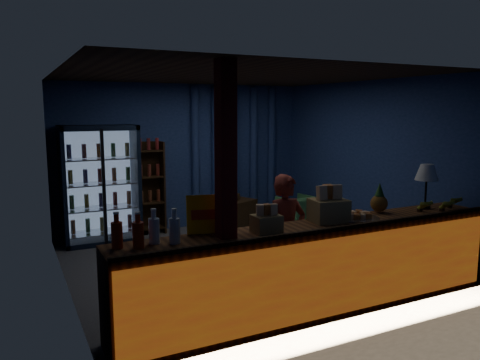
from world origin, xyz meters
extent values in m
plane|color=#515154|center=(0.00, 0.00, 0.00)|extent=(4.60, 4.60, 0.00)
plane|color=navy|center=(0.00, 2.20, 1.30)|extent=(4.60, 0.00, 4.60)
plane|color=navy|center=(0.00, -2.20, 1.30)|extent=(4.60, 0.00, 4.60)
plane|color=navy|center=(-2.30, 0.00, 1.30)|extent=(0.00, 4.40, 4.40)
plane|color=navy|center=(2.30, 0.00, 1.30)|extent=(0.00, 4.40, 4.40)
plane|color=#472D19|center=(0.00, 0.00, 2.60)|extent=(4.60, 4.60, 0.00)
cube|color=brown|center=(0.00, -1.90, 0.47)|extent=(4.40, 0.55, 0.95)
cube|color=red|center=(0.00, -2.19, 0.47)|extent=(4.35, 0.02, 0.81)
cube|color=#3A2712|center=(0.00, -2.17, 0.97)|extent=(4.40, 0.04, 0.04)
cube|color=maroon|center=(-1.05, -1.90, 1.30)|extent=(0.16, 0.16, 2.60)
cube|color=black|center=(-1.55, 2.12, 0.95)|extent=(1.20, 0.06, 1.90)
cube|color=black|center=(-2.12, 1.85, 0.95)|extent=(0.06, 0.60, 1.90)
cube|color=black|center=(-0.98, 1.85, 0.95)|extent=(0.06, 0.60, 1.90)
cube|color=black|center=(-1.55, 1.85, 1.86)|extent=(1.20, 0.60, 0.08)
cube|color=black|center=(-1.55, 1.85, 0.04)|extent=(1.20, 0.60, 0.08)
cube|color=#99B2D8|center=(-1.55, 2.07, 0.95)|extent=(1.08, 0.02, 1.74)
cube|color=white|center=(-1.55, 1.57, 0.95)|extent=(1.12, 0.02, 1.78)
cube|color=black|center=(-1.55, 1.55, 0.95)|extent=(0.05, 0.05, 1.80)
cube|color=silver|center=(-1.55, 1.85, 0.17)|extent=(1.08, 0.48, 0.02)
cylinder|color=#A74717|center=(-2.00, 1.85, 0.30)|extent=(0.07, 0.07, 0.22)
cylinder|color=#1A6A1A|center=(-1.77, 1.85, 0.30)|extent=(0.07, 0.07, 0.22)
cylinder|color=olive|center=(-1.55, 1.85, 0.30)|extent=(0.07, 0.07, 0.22)
cylinder|color=navy|center=(-1.32, 1.85, 0.30)|extent=(0.07, 0.07, 0.22)
cylinder|color=maroon|center=(-1.10, 1.85, 0.30)|extent=(0.07, 0.07, 0.22)
cube|color=silver|center=(-1.55, 1.85, 0.57)|extent=(1.08, 0.48, 0.02)
cylinder|color=#1A6A1A|center=(-2.00, 1.85, 0.70)|extent=(0.07, 0.07, 0.22)
cylinder|color=olive|center=(-1.77, 1.85, 0.70)|extent=(0.07, 0.07, 0.22)
cylinder|color=navy|center=(-1.55, 1.85, 0.70)|extent=(0.07, 0.07, 0.22)
cylinder|color=maroon|center=(-1.32, 1.85, 0.70)|extent=(0.07, 0.07, 0.22)
cylinder|color=#A74717|center=(-1.10, 1.85, 0.70)|extent=(0.07, 0.07, 0.22)
cube|color=silver|center=(-1.55, 1.85, 0.97)|extent=(1.08, 0.48, 0.02)
cylinder|color=olive|center=(-2.00, 1.85, 1.10)|extent=(0.07, 0.07, 0.22)
cylinder|color=navy|center=(-1.77, 1.85, 1.10)|extent=(0.07, 0.07, 0.22)
cylinder|color=maroon|center=(-1.55, 1.85, 1.10)|extent=(0.07, 0.07, 0.22)
cylinder|color=#A74717|center=(-1.32, 1.85, 1.10)|extent=(0.07, 0.07, 0.22)
cylinder|color=#1A6A1A|center=(-1.10, 1.85, 1.10)|extent=(0.07, 0.07, 0.22)
cube|color=silver|center=(-1.55, 1.85, 1.37)|extent=(1.08, 0.48, 0.02)
cylinder|color=navy|center=(-2.00, 1.85, 1.50)|extent=(0.07, 0.07, 0.22)
cylinder|color=maroon|center=(-1.77, 1.85, 1.50)|extent=(0.07, 0.07, 0.22)
cylinder|color=#A74717|center=(-1.55, 1.85, 1.50)|extent=(0.07, 0.07, 0.22)
cylinder|color=#1A6A1A|center=(-1.32, 1.85, 1.50)|extent=(0.07, 0.07, 0.22)
cylinder|color=olive|center=(-1.10, 1.85, 1.50)|extent=(0.07, 0.07, 0.22)
cube|color=#3A2712|center=(-0.70, 2.15, 0.80)|extent=(0.50, 0.02, 1.60)
cube|color=#3A2712|center=(-0.93, 2.02, 0.80)|extent=(0.03, 0.28, 1.60)
cube|color=#3A2712|center=(-0.46, 2.02, 0.80)|extent=(0.03, 0.28, 1.60)
cube|color=#3A2712|center=(-0.70, 2.02, 0.10)|extent=(0.46, 0.26, 0.02)
cube|color=#3A2712|center=(-0.70, 2.02, 0.55)|extent=(0.46, 0.26, 0.02)
cube|color=#3A2712|center=(-0.70, 2.02, 1.00)|extent=(0.46, 0.26, 0.02)
cube|color=#3A2712|center=(-0.70, 2.02, 1.45)|extent=(0.46, 0.26, 0.02)
cylinder|color=navy|center=(0.20, 2.14, 1.30)|extent=(0.14, 0.14, 2.50)
cylinder|color=navy|center=(0.60, 2.14, 1.30)|extent=(0.14, 0.14, 2.50)
cylinder|color=navy|center=(1.00, 2.14, 1.30)|extent=(0.14, 0.14, 2.50)
cylinder|color=navy|center=(1.40, 2.14, 1.30)|extent=(0.14, 0.14, 2.50)
cylinder|color=navy|center=(1.80, 2.14, 1.30)|extent=(0.14, 0.14, 2.50)
cube|color=gold|center=(0.85, 2.10, 1.75)|extent=(0.36, 0.03, 0.28)
cube|color=silver|center=(0.85, 2.08, 1.75)|extent=(0.30, 0.01, 0.22)
imported|color=maroon|center=(-0.06, -1.39, 0.71)|extent=(0.54, 0.38, 1.42)
imported|color=#57AF5B|center=(1.90, 1.35, 0.28)|extent=(0.69, 0.70, 0.56)
cube|color=#3A2712|center=(0.71, 1.48, 0.28)|extent=(0.75, 0.67, 0.56)
cylinder|color=#3A2712|center=(0.71, 1.48, 0.62)|extent=(0.11, 0.11, 0.11)
cube|color=#FFB70D|center=(-1.12, -1.69, 1.14)|extent=(0.48, 0.21, 0.38)
cube|color=red|center=(-1.12, -1.71, 1.14)|extent=(0.39, 0.13, 0.09)
cylinder|color=red|center=(-2.05, -1.80, 1.07)|extent=(0.10, 0.10, 0.23)
cylinder|color=red|center=(-2.05, -1.80, 1.23)|extent=(0.04, 0.04, 0.09)
cylinder|color=white|center=(-2.05, -1.80, 1.26)|extent=(0.05, 0.05, 0.02)
cylinder|color=red|center=(-1.88, -1.88, 1.07)|extent=(0.10, 0.10, 0.23)
cylinder|color=red|center=(-1.88, -1.88, 1.23)|extent=(0.04, 0.04, 0.09)
cylinder|color=white|center=(-1.88, -1.88, 1.26)|extent=(0.05, 0.05, 0.02)
cylinder|color=silver|center=(-1.72, -1.80, 1.07)|extent=(0.10, 0.10, 0.23)
cylinder|color=silver|center=(-1.72, -1.80, 1.23)|extent=(0.04, 0.04, 0.09)
cylinder|color=white|center=(-1.72, -1.80, 1.26)|extent=(0.05, 0.05, 0.02)
cylinder|color=silver|center=(-1.55, -1.88, 1.07)|extent=(0.10, 0.10, 0.23)
cylinder|color=silver|center=(-1.55, -1.88, 1.23)|extent=(0.04, 0.04, 0.09)
cylinder|color=white|center=(-1.55, -1.88, 1.26)|extent=(0.05, 0.05, 0.02)
cube|color=olive|center=(0.20, -1.81, 1.07)|extent=(0.41, 0.36, 0.24)
cube|color=orange|center=(0.11, -1.80, 1.27)|extent=(0.11, 0.08, 0.15)
cube|color=orange|center=(0.20, -1.81, 1.27)|extent=(0.11, 0.08, 0.15)
cube|color=orange|center=(0.30, -1.83, 1.27)|extent=(0.11, 0.08, 0.15)
cube|color=olive|center=(-0.62, -1.91, 1.04)|extent=(0.27, 0.22, 0.17)
cube|color=orange|center=(-0.69, -1.91, 1.18)|extent=(0.07, 0.05, 0.11)
cube|color=orange|center=(-0.62, -1.91, 1.18)|extent=(0.07, 0.05, 0.11)
cube|color=orange|center=(-0.55, -1.91, 1.18)|extent=(0.07, 0.05, 0.11)
cylinder|color=silver|center=(0.55, -1.88, 0.96)|extent=(0.47, 0.47, 0.03)
cube|color=orange|center=(0.64, -1.88, 1.00)|extent=(0.10, 0.07, 0.05)
cube|color=orange|center=(0.61, -1.82, 1.00)|extent=(0.12, 0.12, 0.05)
cube|color=orange|center=(0.55, -1.79, 1.00)|extent=(0.07, 0.10, 0.05)
cube|color=orange|center=(0.48, -1.82, 1.00)|extent=(0.12, 0.12, 0.05)
cube|color=orange|center=(0.46, -1.88, 1.00)|extent=(0.10, 0.07, 0.05)
cube|color=orange|center=(0.48, -1.95, 1.00)|extent=(0.12, 0.12, 0.05)
cube|color=orange|center=(0.55, -1.98, 1.00)|extent=(0.07, 0.10, 0.05)
cube|color=orange|center=(0.61, -1.95, 1.00)|extent=(0.12, 0.12, 0.05)
cylinder|color=black|center=(1.65, -1.81, 0.97)|extent=(0.13, 0.13, 0.04)
cylinder|color=black|center=(1.65, -1.81, 1.16)|extent=(0.03, 0.03, 0.38)
cone|color=white|center=(1.65, -1.81, 1.40)|extent=(0.28, 0.28, 0.19)
sphere|color=#8F551A|center=(0.99, -1.73, 1.06)|extent=(0.20, 0.20, 0.20)
cone|color=#24541C|center=(0.99, -1.73, 1.23)|extent=(0.11, 0.11, 0.15)
camera|label=1|loc=(-2.84, -5.80, 2.14)|focal=35.00mm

